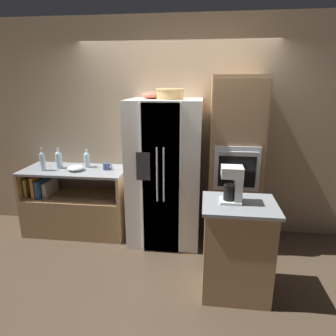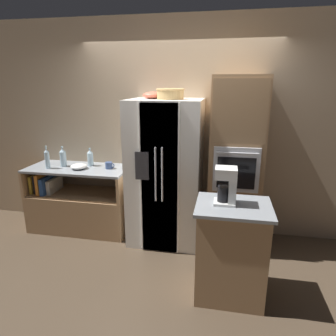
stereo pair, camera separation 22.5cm
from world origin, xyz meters
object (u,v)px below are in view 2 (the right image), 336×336
mixing_bowl (79,166)px  bottle_short (47,159)px  mug (109,165)px  bottle_tall (90,158)px  bottle_wide (63,157)px  wicker_basket (170,93)px  wall_oven (235,164)px  coffee_maker (228,184)px  fruit_bowl (153,95)px  refrigerator (166,173)px

mixing_bowl → bottle_short: bearing=-173.7°
mug → bottle_tall: bearing=163.7°
bottle_wide → mixing_bowl: (0.26, -0.08, -0.09)m
mug → mixing_bowl: mug is taller
wicker_basket → bottle_short: bearing=-178.9°
bottle_short → mixing_bowl: size_ratio=1.41×
bottle_tall → bottle_short: 0.55m
wicker_basket → mug: size_ratio=2.59×
bottle_wide → mixing_bowl: bottle_wide is taller
wall_oven → wicker_basket: (-0.79, -0.07, 0.83)m
wicker_basket → mug: (-0.85, 0.11, -0.94)m
wall_oven → bottle_wide: (-2.29, 0.03, -0.03)m
wicker_basket → coffee_maker: bearing=-53.1°
fruit_bowl → bottle_wide: bearing=179.6°
refrigerator → wicker_basket: 0.97m
coffee_maker → bottle_wide: bearing=155.0°
refrigerator → bottle_tall: 1.11m
fruit_bowl → bottle_wide: (-1.27, 0.01, -0.83)m
refrigerator → bottle_wide: 1.44m
bottle_short → mug: bearing=9.6°
bottle_short → mixing_bowl: (0.42, 0.05, -0.10)m
bottle_wide → mixing_bowl: 0.29m
wall_oven → bottle_wide: size_ratio=7.48×
fruit_bowl → mixing_bowl: (-1.01, -0.07, -0.92)m
wall_oven → wicker_basket: 1.15m
bottle_wide → mug: (0.65, 0.01, -0.08)m
refrigerator → mixing_bowl: refrigerator is taller
bottle_tall → bottle_wide: bottle_wide is taller
mixing_bowl → coffee_maker: (1.93, -0.94, 0.19)m
bottle_short → bottle_wide: (0.16, 0.13, -0.01)m
wall_oven → bottle_short: 2.44m
fruit_bowl → coffee_maker: fruit_bowl is taller
wall_oven → bottle_short: bearing=-177.6°
bottle_tall → mixing_bowl: bearing=-116.0°
bottle_short → bottle_tall: bearing=23.9°
refrigerator → mug: bearing=173.4°
mug → mixing_bowl: (-0.39, -0.09, -0.01)m
wall_oven → fruit_bowl: bearing=178.9°
fruit_bowl → bottle_short: bearing=-175.2°
wall_oven → bottle_wide: bearing=179.3°
bottle_tall → mug: (0.30, -0.09, -0.07)m
fruit_bowl → mug: 1.10m
refrigerator → bottle_tall: refrigerator is taller
wicker_basket → bottle_wide: wicker_basket is taller
mug → coffee_maker: bearing=-33.8°
wicker_basket → fruit_bowl: size_ratio=1.27×
fruit_bowl → bottle_short: fruit_bowl is taller
bottle_tall → bottle_short: bearing=-156.1°
mug → coffee_maker: coffee_maker is taller
wall_oven → mixing_bowl: size_ratio=9.53×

